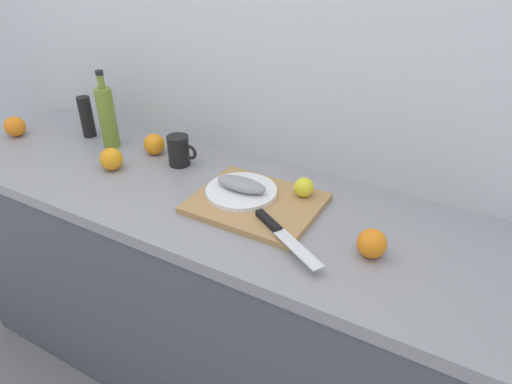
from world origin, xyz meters
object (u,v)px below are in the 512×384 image
(coffee_mug_0, at_px, (179,151))
(pepper_mill, at_px, (87,117))
(cutting_board, at_px, (256,203))
(olive_oil_bottle, at_px, (107,116))
(white_plate, at_px, (241,191))
(chef_knife, at_px, (279,231))
(lemon_0, at_px, (304,187))
(fish_fillet, at_px, (241,184))
(orange_0, at_px, (372,243))

(coffee_mug_0, xyz_separation_m, pepper_mill, (-0.48, 0.02, 0.03))
(cutting_board, relative_size, olive_oil_bottle, 1.28)
(white_plate, relative_size, chef_knife, 0.85)
(lemon_0, xyz_separation_m, pepper_mill, (-0.97, 0.03, 0.03))
(fish_fillet, bearing_deg, cutting_board, -13.19)
(white_plate, distance_m, lemon_0, 0.20)
(orange_0, bearing_deg, pepper_mill, 171.19)
(chef_knife, relative_size, lemon_0, 4.29)
(pepper_mill, bearing_deg, olive_oil_bottle, -9.84)
(white_plate, xyz_separation_m, orange_0, (0.44, -0.08, 0.01))
(lemon_0, xyz_separation_m, orange_0, (0.26, -0.16, -0.01))
(orange_0, bearing_deg, olive_oil_bottle, 171.33)
(white_plate, bearing_deg, orange_0, -9.82)
(chef_knife, bearing_deg, lemon_0, 126.41)
(olive_oil_bottle, distance_m, orange_0, 1.10)
(fish_fillet, height_order, orange_0, orange_0)
(chef_knife, xyz_separation_m, olive_oil_bottle, (-0.85, 0.22, 0.09))
(cutting_board, height_order, fish_fillet, fish_fillet)
(white_plate, xyz_separation_m, chef_knife, (0.20, -0.13, 0.00))
(cutting_board, relative_size, lemon_0, 6.16)
(lemon_0, relative_size, pepper_mill, 0.37)
(lemon_0, height_order, orange_0, lemon_0)
(white_plate, xyz_separation_m, lemon_0, (0.18, 0.08, 0.02))
(white_plate, distance_m, pepper_mill, 0.80)
(fish_fillet, distance_m, coffee_mug_0, 0.33)
(orange_0, bearing_deg, cutting_board, 170.73)
(chef_knife, height_order, pepper_mill, pepper_mill)
(cutting_board, height_order, olive_oil_bottle, olive_oil_bottle)
(cutting_board, xyz_separation_m, chef_knife, (0.14, -0.12, 0.02))
(cutting_board, bearing_deg, lemon_0, 39.87)
(chef_knife, xyz_separation_m, coffee_mug_0, (-0.51, 0.23, 0.03))
(coffee_mug_0, bearing_deg, lemon_0, -1.30)
(olive_oil_bottle, bearing_deg, lemon_0, -0.51)
(lemon_0, xyz_separation_m, olive_oil_bottle, (-0.82, 0.01, 0.07))
(cutting_board, relative_size, coffee_mug_0, 3.25)
(fish_fillet, bearing_deg, white_plate, 90.00)
(olive_oil_bottle, height_order, coffee_mug_0, olive_oil_bottle)
(lemon_0, bearing_deg, white_plate, -155.03)
(olive_oil_bottle, relative_size, pepper_mill, 1.79)
(chef_knife, bearing_deg, fish_fillet, 176.60)
(white_plate, relative_size, fish_fillet, 1.33)
(white_plate, relative_size, orange_0, 2.87)
(fish_fillet, height_order, pepper_mill, pepper_mill)
(cutting_board, xyz_separation_m, olive_oil_bottle, (-0.71, 0.10, 0.11))
(cutting_board, relative_size, chef_knife, 1.44)
(cutting_board, relative_size, white_plate, 1.69)
(chef_knife, relative_size, coffee_mug_0, 2.26)
(lemon_0, bearing_deg, fish_fillet, -155.03)
(olive_oil_bottle, xyz_separation_m, pepper_mill, (-0.15, 0.03, -0.04))
(white_plate, relative_size, lemon_0, 3.65)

